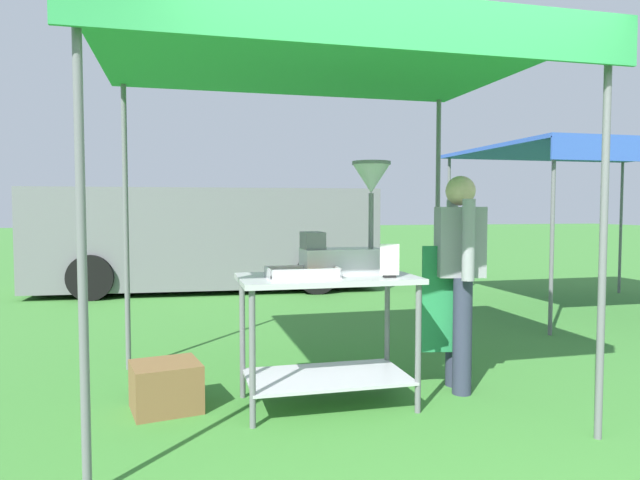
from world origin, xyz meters
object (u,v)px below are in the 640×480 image
(supply_crate, at_px, (166,386))
(neighbour_tent, at_px, (598,154))
(donut_fryer, at_px, (349,232))
(menu_sign, at_px, (390,263))
(stall_canopy, at_px, (324,65))
(vendor, at_px, (459,271))
(donut_cart, at_px, (327,314))
(van_grey, at_px, (207,237))
(donut_tray, at_px, (303,274))

(supply_crate, distance_m, neighbour_tent, 6.34)
(donut_fryer, bearing_deg, menu_sign, -55.32)
(stall_canopy, distance_m, neighbour_tent, 5.11)
(donut_fryer, bearing_deg, vendor, -0.47)
(supply_crate, bearing_deg, menu_sign, -13.50)
(stall_canopy, xyz_separation_m, donut_fryer, (0.19, -0.01, -1.16))
(menu_sign, xyz_separation_m, vendor, (0.65, 0.28, -0.10))
(stall_canopy, xyz_separation_m, supply_crate, (-1.09, 0.06, -2.20))
(donut_fryer, distance_m, neighbour_tent, 5.03)
(donut_fryer, height_order, vendor, donut_fryer)
(stall_canopy, xyz_separation_m, neighbour_tent, (4.41, 2.58, -0.27))
(donut_fryer, bearing_deg, neighbour_tent, 31.51)
(supply_crate, bearing_deg, donut_fryer, -3.08)
(stall_canopy, height_order, menu_sign, stall_canopy)
(stall_canopy, height_order, donut_cart, stall_canopy)
(donut_fryer, height_order, neighbour_tent, neighbour_tent)
(donut_fryer, bearing_deg, donut_cart, -153.77)
(donut_cart, xyz_separation_m, donut_fryer, (0.19, 0.09, 0.56))
(supply_crate, bearing_deg, donut_cart, -8.43)
(donut_fryer, xyz_separation_m, vendor, (0.85, -0.01, -0.30))
(stall_canopy, bearing_deg, vendor, -0.69)
(donut_fryer, distance_m, supply_crate, 1.65)
(donut_cart, bearing_deg, menu_sign, -26.55)
(stall_canopy, bearing_deg, neighbour_tent, 30.35)
(neighbour_tent, bearing_deg, menu_sign, -144.48)
(neighbour_tent, bearing_deg, donut_cart, -148.71)
(donut_cart, bearing_deg, supply_crate, 171.57)
(menu_sign, relative_size, neighbour_tent, 0.07)
(donut_cart, bearing_deg, neighbour_tent, 31.29)
(van_grey, bearing_deg, donut_cart, -84.89)
(donut_tray, relative_size, vendor, 0.30)
(vendor, bearing_deg, donut_tray, -173.09)
(donut_fryer, relative_size, van_grey, 0.14)
(van_grey, bearing_deg, supply_crate, -95.31)
(vendor, bearing_deg, supply_crate, 177.96)
(donut_fryer, xyz_separation_m, van_grey, (-0.73, 5.95, -0.33))
(donut_cart, relative_size, donut_fryer, 1.51)
(vendor, distance_m, supply_crate, 2.25)
(donut_cart, xyz_separation_m, donut_tray, (-0.18, -0.06, 0.29))
(donut_fryer, bearing_deg, donut_tray, -157.33)
(donut_fryer, distance_m, menu_sign, 0.40)
(vendor, bearing_deg, neighbour_tent, 37.60)
(donut_cart, xyz_separation_m, van_grey, (-0.54, 6.05, 0.24))
(donut_tray, xyz_separation_m, neighbour_tent, (4.59, 2.74, 1.16))
(supply_crate, height_order, van_grey, van_grey)
(menu_sign, bearing_deg, donut_cart, 153.45)
(donut_tray, bearing_deg, donut_cart, 18.83)
(donut_cart, xyz_separation_m, menu_sign, (0.39, -0.19, 0.36))
(donut_tray, relative_size, supply_crate, 0.94)
(neighbour_tent, bearing_deg, donut_fryer, -148.49)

